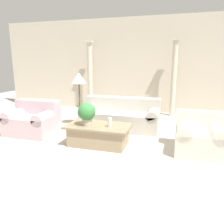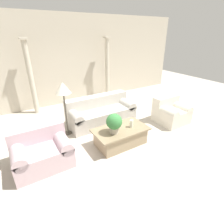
# 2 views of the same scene
# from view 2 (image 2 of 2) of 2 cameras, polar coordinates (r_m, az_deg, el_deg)

# --- Properties ---
(ground_plane) EXTENTS (16.00, 16.00, 0.00)m
(ground_plane) POSITION_cam_2_polar(r_m,az_deg,el_deg) (4.75, 0.52, -8.19)
(ground_plane) COLOR #BCB2A3
(wall_back) EXTENTS (10.00, 0.06, 3.20)m
(wall_back) POSITION_cam_2_polar(r_m,az_deg,el_deg) (6.94, -14.00, 15.91)
(wall_back) COLOR beige
(wall_back) RESTS_ON ground_plane
(sofa_long) EXTENTS (2.02, 0.88, 0.80)m
(sofa_long) POSITION_cam_2_polar(r_m,az_deg,el_deg) (5.38, -3.73, -0.09)
(sofa_long) COLOR #B7B2A8
(sofa_long) RESTS_ON ground_plane
(loveseat) EXTENTS (1.13, 0.88, 0.80)m
(loveseat) POSITION_cam_2_polar(r_m,az_deg,el_deg) (4.00, -22.12, -11.44)
(loveseat) COLOR #C4AAB2
(loveseat) RESTS_ON ground_plane
(coffee_table) EXTENTS (1.34, 0.75, 0.43)m
(coffee_table) POSITION_cam_2_polar(r_m,az_deg,el_deg) (4.38, 2.80, -7.88)
(coffee_table) COLOR #998466
(coffee_table) RESTS_ON ground_plane
(potted_plant) EXTENTS (0.37, 0.37, 0.48)m
(potted_plant) POSITION_cam_2_polar(r_m,az_deg,el_deg) (3.98, 0.72, -3.42)
(potted_plant) COLOR #B2A893
(potted_plant) RESTS_ON coffee_table
(pillar_candle) EXTENTS (0.08, 0.08, 0.19)m
(pillar_candle) POSITION_cam_2_polar(r_m,az_deg,el_deg) (4.32, 6.35, -3.77)
(pillar_candle) COLOR silver
(pillar_candle) RESTS_ON coffee_table
(floor_lamp) EXTENTS (0.39, 0.39, 1.46)m
(floor_lamp) POSITION_cam_2_polar(r_m,az_deg,el_deg) (4.55, -15.71, 6.87)
(floor_lamp) COLOR #4C473D
(floor_lamp) RESTS_ON ground_plane
(column_left) EXTENTS (0.23, 0.23, 2.43)m
(column_left) POSITION_cam_2_polar(r_m,az_deg,el_deg) (6.30, -25.01, 10.20)
(column_left) COLOR beige
(column_left) RESTS_ON ground_plane
(column_right) EXTENTS (0.23, 0.23, 2.43)m
(column_right) POSITION_cam_2_polar(r_m,az_deg,el_deg) (7.20, -1.59, 14.00)
(column_right) COLOR beige
(column_right) RESTS_ON ground_plane
(armchair) EXTENTS (0.88, 0.85, 0.76)m
(armchair) POSITION_cam_2_polar(r_m,az_deg,el_deg) (5.70, 18.59, 0.12)
(armchair) COLOR beige
(armchair) RESTS_ON ground_plane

